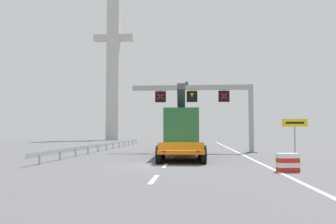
# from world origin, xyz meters

# --- Properties ---
(ground) EXTENTS (112.00, 112.00, 0.00)m
(ground) POSITION_xyz_m (0.00, 0.00, 0.00)
(ground) COLOR #5B5B60
(lane_markings) EXTENTS (0.20, 42.25, 0.01)m
(lane_markings) POSITION_xyz_m (0.49, 13.82, 0.01)
(lane_markings) COLOR silver
(lane_markings) RESTS_ON ground
(edge_line_right) EXTENTS (0.20, 63.00, 0.01)m
(edge_line_right) POSITION_xyz_m (6.20, 12.00, 0.01)
(edge_line_right) COLOR silver
(edge_line_right) RESTS_ON ground
(overhead_lane_gantry) EXTENTS (11.54, 0.90, 6.61)m
(overhead_lane_gantry) POSITION_xyz_m (3.42, 11.84, 5.09)
(overhead_lane_gantry) COLOR #9EA0A5
(overhead_lane_gantry) RESTS_ON ground
(heavy_haul_truck_orange) EXTENTS (3.38, 14.13, 5.30)m
(heavy_haul_truck_orange) POSITION_xyz_m (1.14, 7.95, 1.99)
(heavy_haul_truck_orange) COLOR orange
(heavy_haul_truck_orange) RESTS_ON ground
(exit_sign_yellow) EXTENTS (1.57, 0.15, 2.73)m
(exit_sign_yellow) POSITION_xyz_m (8.47, 1.97, 2.08)
(exit_sign_yellow) COLOR #9EA0A5
(exit_sign_yellow) RESTS_ON ground
(crash_barrier_striped) EXTENTS (1.05, 0.61, 0.90)m
(crash_barrier_striped) POSITION_xyz_m (6.65, -2.99, 0.45)
(crash_barrier_striped) COLOR red
(crash_barrier_striped) RESTS_ON ground
(guardrail_left) EXTENTS (0.13, 36.43, 0.76)m
(guardrail_left) POSITION_xyz_m (-6.95, 16.22, 0.56)
(guardrail_left) COLOR #999EA3
(guardrail_left) RESTS_ON ground
(bridge_pylon_distant) EXTENTS (9.00, 2.00, 37.31)m
(bridge_pylon_distant) POSITION_xyz_m (-15.85, 54.40, 19.05)
(bridge_pylon_distant) COLOR #B7B7B2
(bridge_pylon_distant) RESTS_ON ground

